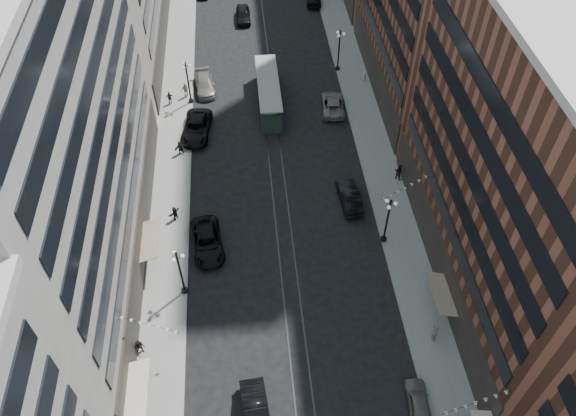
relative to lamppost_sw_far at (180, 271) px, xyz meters
name	(u,v)px	position (x,y,z in m)	size (l,w,h in m)	color
ground	(265,74)	(9.20, 32.00, -3.10)	(220.00, 220.00, 0.00)	black
sidewalk_west	(180,36)	(-1.80, 42.00, -3.02)	(4.00, 180.00, 0.15)	gray
sidewalk_east	(339,28)	(20.20, 42.00, -3.02)	(4.00, 180.00, 0.15)	gray
rail_west	(255,33)	(8.50, 42.00, -3.09)	(0.12, 180.00, 0.02)	#2D2D33
rail_east	(265,32)	(9.90, 42.00, -3.09)	(0.12, 180.00, 0.02)	#2D2D33
building_west_mid	(55,138)	(-7.80, 5.00, 10.90)	(8.00, 36.00, 28.00)	#AAA597
building_east_mid	(518,174)	(26.20, 0.00, 8.90)	(8.00, 30.00, 24.00)	brown
lamppost_sw_far	(180,271)	(0.00, 0.00, 0.00)	(1.03, 1.14, 5.52)	black
lamppost_sw_mid	(188,81)	(0.00, 27.00, 0.00)	(1.03, 1.14, 5.52)	black
lamppost_se_far	(387,219)	(18.40, 4.00, 0.00)	(1.03, 1.14, 5.52)	black
lamppost_se_mid	(339,49)	(18.40, 32.00, 0.00)	(1.03, 1.14, 5.52)	black
streetcar	(269,94)	(9.20, 25.91, -1.66)	(2.49, 11.24, 3.11)	#253B2E
car_2	(207,241)	(1.97, 4.83, -2.27)	(2.76, 5.98, 1.66)	black
car_4	(418,403)	(17.60, -11.92, -2.41)	(1.63, 4.04, 1.38)	slate
car_5	(256,414)	(5.57, -11.72, -2.22)	(1.85, 5.31, 1.75)	black
pedestrian_2	(140,347)	(-3.30, -5.51, -2.12)	(0.81, 0.44, 1.66)	black
pedestrian_4	(435,333)	(20.22, -6.59, -1.98)	(1.13, 0.52, 1.93)	beige
car_7	(197,128)	(0.80, 21.25, -2.22)	(2.91, 6.30, 1.75)	black
car_8	(205,84)	(1.64, 29.49, -2.32)	(2.18, 5.37, 1.56)	slate
car_10	(349,197)	(16.00, 9.15, -2.26)	(1.77, 5.08, 1.67)	black
car_11	(333,104)	(16.58, 24.16, -2.33)	(2.55, 5.53, 1.54)	gray
car_13	(243,15)	(7.00, 45.58, -2.26)	(1.97, 4.90, 1.67)	black
pedestrian_5	(180,148)	(-0.87, 17.99, -2.15)	(1.48, 0.43, 1.59)	black
pedestrian_6	(186,90)	(-0.57, 28.17, -2.01)	(1.10, 0.50, 1.88)	#B9AE99
pedestrian_7	(399,172)	(21.57, 11.97, -2.01)	(0.91, 0.50, 1.88)	black
pedestrian_8	(364,77)	(21.18, 28.86, -2.13)	(0.59, 0.39, 1.62)	beige
pedestrian_extra_1	(175,213)	(-1.10, 8.55, -2.17)	(1.43, 0.41, 1.55)	black
pedestrian_extra_2	(170,98)	(-2.43, 26.93, -2.14)	(0.95, 0.43, 1.62)	black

